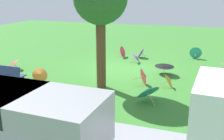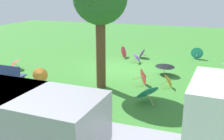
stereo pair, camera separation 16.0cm
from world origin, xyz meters
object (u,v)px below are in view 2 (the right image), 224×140
(parasol_teal_0, at_px, (147,91))
(shade_tree, at_px, (100,0))
(parasol_teal_4, at_px, (197,53))
(parasol_orange_1, at_px, (170,80))
(parasol_red_1, at_px, (14,63))
(parasol_purple_2, at_px, (141,53))
(park_bench, at_px, (8,74))
(van_dark, at_px, (11,112))
(parasol_red_0, at_px, (125,52))
(parasol_purple_1, at_px, (137,57))
(parasol_purple_0, at_px, (165,65))
(parasol_red_2, at_px, (145,76))
(parasol_orange_2, at_px, (41,74))

(parasol_teal_0, bearing_deg, shade_tree, -24.57)
(parasol_teal_4, bearing_deg, parasol_orange_1, 81.77)
(shade_tree, bearing_deg, parasol_red_1, -10.14)
(shade_tree, relative_size, parasol_purple_2, 7.35)
(park_bench, bearing_deg, van_dark, 132.14)
(park_bench, relative_size, parasol_teal_0, 1.43)
(parasol_teal_4, bearing_deg, park_bench, 45.71)
(van_dark, bearing_deg, parasol_teal_4, -109.61)
(parasol_red_0, xyz_separation_m, parasol_purple_2, (-1.02, -0.24, -0.06))
(shade_tree, relative_size, parasol_purple_1, 6.42)
(parasol_orange_1, bearing_deg, parasol_purple_2, -63.34)
(parasol_purple_0, bearing_deg, parasol_teal_0, 89.00)
(park_bench, distance_m, parasol_purple_1, 7.09)
(parasol_purple_0, height_order, parasol_teal_4, parasol_purple_0)
(parasol_purple_0, distance_m, parasol_orange_1, 1.88)
(parasol_purple_1, relative_size, parasol_orange_1, 1.01)
(parasol_teal_4, bearing_deg, parasol_purple_0, 71.54)
(parasol_teal_0, distance_m, parasol_purple_0, 3.74)
(parasol_red_2, distance_m, parasol_purple_2, 4.99)
(parasol_red_2, xyz_separation_m, parasol_purple_1, (1.25, -3.54, -0.04))
(parasol_orange_2, bearing_deg, parasol_orange_1, -168.44)
(parasol_purple_1, relative_size, parasol_orange_2, 0.88)
(parasol_red_0, bearing_deg, parasol_purple_2, -166.52)
(parasol_purple_0, relative_size, parasol_red_2, 1.26)
(parasol_red_2, relative_size, parasol_orange_2, 0.95)
(park_bench, relative_size, parasol_teal_4, 2.15)
(parasol_red_2, bearing_deg, parasol_teal_0, 105.53)
(parasol_red_2, relative_size, parasol_teal_4, 1.08)
(parasol_purple_0, bearing_deg, parasol_orange_2, 29.84)
(parasol_purple_2, distance_m, parasol_orange_2, 6.79)
(parasol_teal_0, bearing_deg, parasol_teal_4, -100.22)
(van_dark, height_order, parasol_red_0, van_dark)
(parasol_teal_0, bearing_deg, parasol_red_2, -74.47)
(van_dark, bearing_deg, parasol_purple_0, -110.20)
(parasol_teal_4, distance_m, parasol_orange_2, 9.50)
(parasol_red_1, height_order, parasol_orange_2, parasol_orange_2)
(parasol_teal_0, distance_m, parasol_orange_1, 2.01)
(parasol_red_1, height_order, parasol_orange_1, parasol_red_1)
(shade_tree, bearing_deg, van_dark, 83.90)
(parasol_red_2, height_order, parasol_purple_2, parasol_red_2)
(park_bench, xyz_separation_m, parasol_red_2, (-5.67, -2.00, -0.09))
(shade_tree, distance_m, parasol_red_1, 6.35)
(van_dark, xyz_separation_m, parasol_red_0, (0.13, -10.39, -0.55))
(park_bench, bearing_deg, shade_tree, -164.59)
(shade_tree, distance_m, parasol_purple_2, 6.63)
(parasol_red_2, bearing_deg, parasol_orange_1, -179.61)
(parasol_purple_1, distance_m, parasol_teal_4, 3.88)
(shade_tree, xyz_separation_m, parasol_red_2, (-1.69, -0.91, -3.26))
(parasol_teal_0, height_order, parasol_red_1, parasol_teal_0)
(parasol_red_2, height_order, parasol_teal_4, same)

